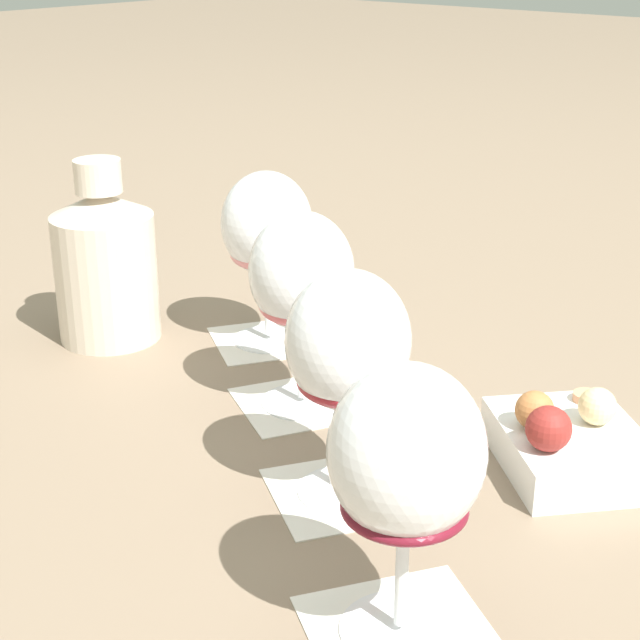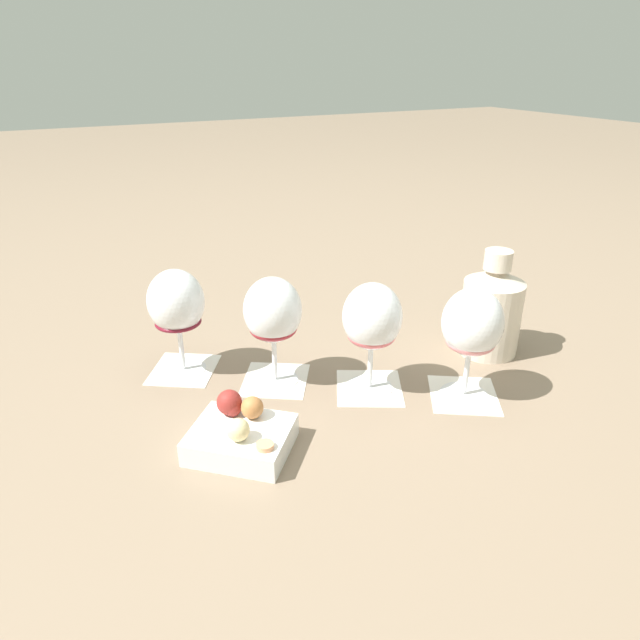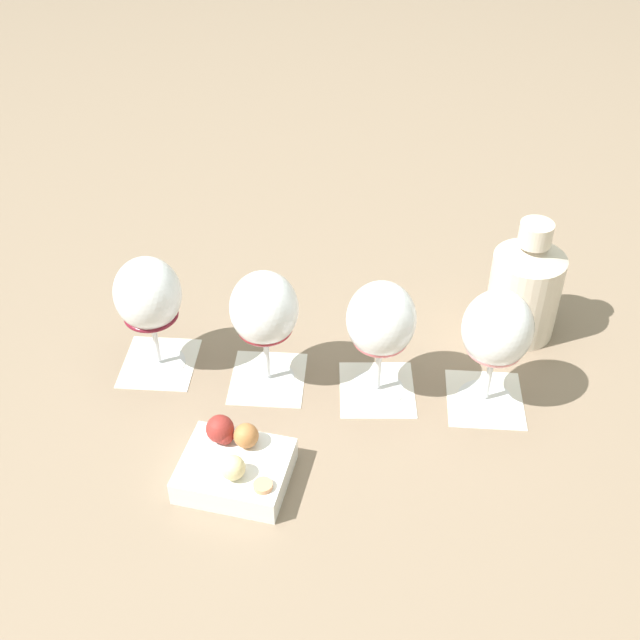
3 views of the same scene
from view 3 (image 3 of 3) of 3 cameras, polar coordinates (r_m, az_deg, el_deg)
The scene contains 11 objects.
ground_plane at distance 1.14m, azimuth 0.14°, elevation -4.49°, with size 8.00×8.00×0.00m, color #7F6B56.
tasting_card_0 at distance 1.13m, azimuth 11.63°, elevation -5.52°, with size 0.15×0.15×0.00m.
tasting_card_1 at distance 1.13m, azimuth 4.07°, elevation -4.94°, with size 0.15×0.14×0.00m.
tasting_card_2 at distance 1.14m, azimuth -3.72°, elevation -4.15°, with size 0.15×0.15×0.00m.
tasting_card_3 at distance 1.19m, azimuth -11.35°, elevation -3.01°, with size 0.15×0.15×0.00m.
wine_glass_0 at distance 1.06m, azimuth 12.45°, elevation -0.95°, with size 0.09×0.09×0.18m.
wine_glass_1 at distance 1.05m, azimuth 4.36°, elevation -0.30°, with size 0.09×0.09×0.18m.
wine_glass_2 at distance 1.07m, azimuth -3.98°, elevation 0.47°, with size 0.09×0.09×0.18m.
wine_glass_3 at distance 1.11m, azimuth -12.11°, elevation 1.54°, with size 0.09×0.09×0.18m.
ceramic_vase at distance 1.21m, azimuth 14.38°, elevation 2.35°, with size 0.11×0.11×0.19m.
snack_dish at distance 1.01m, azimuth -6.11°, elevation -10.21°, with size 0.17×0.17×0.07m.
Camera 3 is at (-0.73, 0.39, 0.79)m, focal length 45.00 mm.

